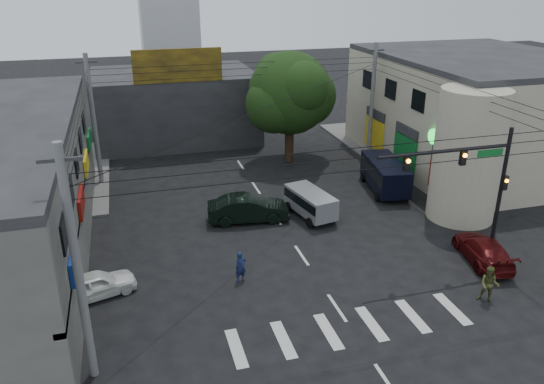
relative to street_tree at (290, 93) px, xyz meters
name	(u,v)px	position (x,y,z in m)	size (l,w,h in m)	color
ground	(314,274)	(-4.00, -17.00, -5.47)	(160.00, 160.00, 0.00)	black
sidewalk_far_right	(435,142)	(14.00, 1.00, -5.40)	(16.00, 16.00, 0.15)	#514F4C
building_right	(476,112)	(14.00, -4.00, -1.47)	(14.00, 18.00, 8.00)	#9E947D
corner_column	(467,156)	(7.00, -13.00, -1.47)	(4.00, 4.00, 8.00)	#9E947D
building_far	(175,105)	(-8.00, 9.00, -2.47)	(14.00, 10.00, 6.00)	#232326
billboard	(178,66)	(-8.00, 4.10, 1.83)	(7.00, 0.30, 2.60)	olive
street_tree	(290,93)	(0.00, 0.00, 0.00)	(6.40, 6.40, 8.70)	black
traffic_gantry	(475,177)	(3.82, -18.00, -0.64)	(7.10, 0.35, 7.20)	black
utility_pole_near_left	(78,269)	(-14.50, -21.50, -0.87)	(0.32, 0.32, 9.20)	#59595B
utility_pole_far_left	(94,121)	(-14.50, -1.00, -0.87)	(0.32, 0.32, 9.20)	#59595B
utility_pole_far_right	(372,102)	(6.50, -1.00, -0.87)	(0.32, 0.32, 9.20)	#59595B
dark_sedan	(248,209)	(-5.75, -10.01, -4.66)	(5.08, 2.29, 1.62)	black
white_compact	(96,284)	(-14.50, -16.04, -4.84)	(3.96, 2.48, 1.26)	white
maroon_sedan	(483,250)	(4.97, -18.10, -4.82)	(2.67, 4.80, 1.31)	#470A0B
silver_minivan	(310,204)	(-1.92, -10.50, -4.64)	(2.37, 4.12, 1.67)	gray
navy_van	(385,176)	(4.48, -7.81, -4.41)	(2.88, 5.60, 2.13)	black
traffic_officer	(241,267)	(-7.71, -16.60, -4.67)	(0.66, 0.52, 1.60)	#131D43
pedestrian_olive	(489,285)	(2.87, -21.39, -4.58)	(1.10, 1.10, 1.79)	#414720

